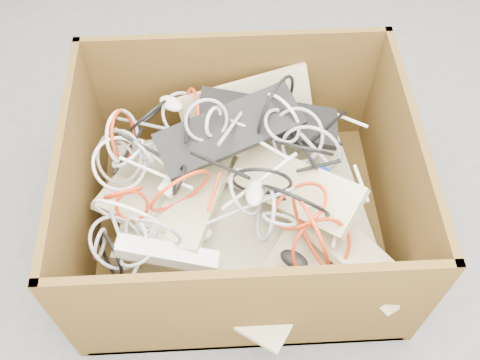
{
  "coord_description": "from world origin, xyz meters",
  "views": [
    {
      "loc": [
        -0.24,
        -1.02,
        1.85
      ],
      "look_at": [
        -0.19,
        0.04,
        0.3
      ],
      "focal_mm": 41.23,
      "sensor_mm": 36.0,
      "label": 1
    }
  ],
  "objects_px": {
    "cardboard_box": "(236,208)",
    "vga_plug": "(321,172)",
    "power_strip_right": "(167,254)",
    "power_strip_left": "(187,162)"
  },
  "relations": [
    {
      "from": "cardboard_box",
      "to": "vga_plug",
      "type": "bearing_deg",
      "value": 0.69
    },
    {
      "from": "vga_plug",
      "to": "cardboard_box",
      "type": "bearing_deg",
      "value": -143.29
    },
    {
      "from": "cardboard_box",
      "to": "power_strip_right",
      "type": "bearing_deg",
      "value": -128.95
    },
    {
      "from": "power_strip_left",
      "to": "power_strip_right",
      "type": "bearing_deg",
      "value": -152.05
    },
    {
      "from": "cardboard_box",
      "to": "vga_plug",
      "type": "height_order",
      "value": "cardboard_box"
    },
    {
      "from": "vga_plug",
      "to": "power_strip_left",
      "type": "bearing_deg",
      "value": -151.87
    },
    {
      "from": "cardboard_box",
      "to": "power_strip_left",
      "type": "height_order",
      "value": "cardboard_box"
    },
    {
      "from": "power_strip_right",
      "to": "vga_plug",
      "type": "height_order",
      "value": "power_strip_right"
    },
    {
      "from": "vga_plug",
      "to": "power_strip_right",
      "type": "bearing_deg",
      "value": -115.33
    },
    {
      "from": "power_strip_left",
      "to": "power_strip_right",
      "type": "xyz_separation_m",
      "value": [
        -0.06,
        -0.34,
        -0.01
      ]
    }
  ]
}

